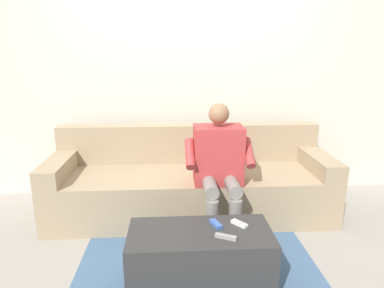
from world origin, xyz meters
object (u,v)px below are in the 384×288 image
couch (191,184)px  person_solo_seated (219,162)px  remote_blue (216,224)px  remote_gray (226,237)px  remote_white (239,224)px  coffee_table (200,258)px

couch → person_solo_seated: person_solo_seated is taller
remote_blue → person_solo_seated: bearing=149.9°
couch → remote_gray: 1.19m
couch → remote_blue: size_ratio=22.33×
remote_gray → couch: bearing=122.4°
remote_gray → remote_blue: same height
remote_white → remote_blue: bearing=48.7°
remote_white → remote_blue: size_ratio=1.02×
coffee_table → couch: bearing=-90.0°
remote_white → person_solo_seated: bearing=-34.7°
coffee_table → remote_white: 0.35m
remote_gray → remote_blue: 0.17m
coffee_table → remote_blue: size_ratio=8.04×
person_solo_seated → remote_blue: person_solo_seated is taller
person_solo_seated → remote_gray: size_ratio=8.13×
person_solo_seated → remote_blue: (0.10, 0.62, -0.23)m
coffee_table → remote_white: size_ratio=7.86×
couch → person_solo_seated: bearing=119.0°
person_solo_seated → remote_white: person_solo_seated is taller
couch → remote_blue: 1.02m
coffee_table → person_solo_seated: size_ratio=0.84×
couch → remote_gray: size_ratio=19.01×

